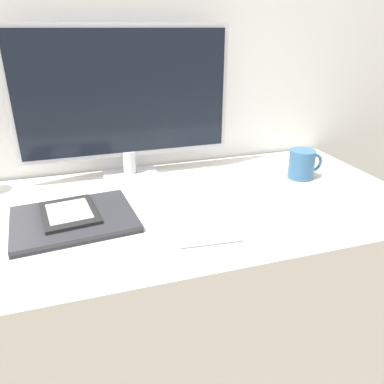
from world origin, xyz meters
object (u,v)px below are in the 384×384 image
(keyboard, at_px, (299,202))
(coffee_mug, at_px, (302,164))
(monitor, at_px, (125,98))
(laptop, at_px, (74,219))
(pen, at_px, (212,243))
(ereader, at_px, (69,213))

(keyboard, bearing_deg, coffee_mug, 56.29)
(monitor, distance_m, laptop, 0.41)
(monitor, relative_size, coffee_mug, 5.64)
(laptop, distance_m, coffee_mug, 0.71)
(coffee_mug, xyz_separation_m, pen, (-0.41, -0.29, -0.04))
(coffee_mug, bearing_deg, keyboard, -123.71)
(keyboard, bearing_deg, monitor, 138.80)
(keyboard, distance_m, ereader, 0.61)
(keyboard, xyz_separation_m, pen, (-0.30, -0.12, -0.00))
(monitor, height_order, ereader, monitor)
(keyboard, xyz_separation_m, ereader, (-0.60, 0.09, 0.02))
(laptop, distance_m, pen, 0.35)
(keyboard, height_order, pen, keyboard)
(monitor, bearing_deg, coffee_mug, -19.30)
(laptop, height_order, pen, laptop)
(pen, bearing_deg, laptop, 145.27)
(ereader, bearing_deg, coffee_mug, 6.41)
(laptop, height_order, ereader, ereader)
(coffee_mug, bearing_deg, ereader, -173.59)
(ereader, height_order, pen, ereader)
(monitor, distance_m, ereader, 0.40)
(coffee_mug, distance_m, pen, 0.51)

